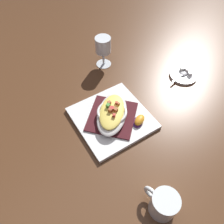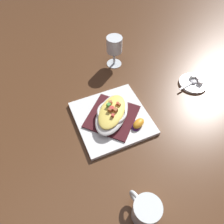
{
  "view_description": "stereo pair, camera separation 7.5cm",
  "coord_description": "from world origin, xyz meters",
  "px_view_note": "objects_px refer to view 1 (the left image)",
  "views": [
    {
      "loc": [
        0.35,
        0.35,
        0.69
      ],
      "look_at": [
        0.0,
        0.0,
        0.04
      ],
      "focal_mm": 35.82,
      "sensor_mm": 36.0,
      "label": 1
    },
    {
      "loc": [
        0.3,
        0.4,
        0.69
      ],
      "look_at": [
        0.0,
        0.0,
        0.04
      ],
      "focal_mm": 35.82,
      "sensor_mm": 36.0,
      "label": 2
    }
  ],
  "objects_px": {
    "orange_garnish": "(139,121)",
    "creamer_cup_0": "(190,73)",
    "creamer_saucer": "(183,75)",
    "creamer_cup_1": "(188,70)",
    "gratin_dish": "(112,113)",
    "square_plate": "(112,118)",
    "creamer_cup_2": "(182,69)",
    "spoon": "(183,74)",
    "stemmed_glass": "(103,47)",
    "coffee_mug": "(163,204)"
  },
  "relations": [
    {
      "from": "gratin_dish",
      "to": "creamer_cup_0",
      "type": "height_order",
      "value": "gratin_dish"
    },
    {
      "from": "spoon",
      "to": "stemmed_glass",
      "type": "bearing_deg",
      "value": -59.04
    },
    {
      "from": "gratin_dish",
      "to": "spoon",
      "type": "xyz_separation_m",
      "value": [
        -0.39,
        0.06,
        -0.03
      ]
    },
    {
      "from": "coffee_mug",
      "to": "stemmed_glass",
      "type": "xyz_separation_m",
      "value": [
        -0.33,
        -0.58,
        0.06
      ]
    },
    {
      "from": "creamer_cup_1",
      "to": "gratin_dish",
      "type": "bearing_deg",
      "value": -8.19
    },
    {
      "from": "orange_garnish",
      "to": "coffee_mug",
      "type": "bearing_deg",
      "value": 52.97
    },
    {
      "from": "square_plate",
      "to": "creamer_cup_2",
      "type": "height_order",
      "value": "creamer_cup_2"
    },
    {
      "from": "orange_garnish",
      "to": "square_plate",
      "type": "bearing_deg",
      "value": -59.05
    },
    {
      "from": "orange_garnish",
      "to": "creamer_cup_1",
      "type": "xyz_separation_m",
      "value": [
        -0.37,
        -0.03,
        -0.01
      ]
    },
    {
      "from": "spoon",
      "to": "orange_garnish",
      "type": "bearing_deg",
      "value": 4.83
    },
    {
      "from": "coffee_mug",
      "to": "creamer_cup_1",
      "type": "height_order",
      "value": "coffee_mug"
    },
    {
      "from": "spoon",
      "to": "creamer_cup_1",
      "type": "height_order",
      "value": "creamer_cup_1"
    },
    {
      "from": "orange_garnish",
      "to": "creamer_cup_2",
      "type": "relative_size",
      "value": 2.83
    },
    {
      "from": "square_plate",
      "to": "gratin_dish",
      "type": "height_order",
      "value": "gratin_dish"
    },
    {
      "from": "orange_garnish",
      "to": "spoon",
      "type": "xyz_separation_m",
      "value": [
        -0.33,
        -0.03,
        -0.01
      ]
    },
    {
      "from": "stemmed_glass",
      "to": "creamer_cup_2",
      "type": "distance_m",
      "value": 0.37
    },
    {
      "from": "square_plate",
      "to": "spoon",
      "type": "relative_size",
      "value": 2.6
    },
    {
      "from": "creamer_cup_0",
      "to": "creamer_saucer",
      "type": "bearing_deg",
      "value": -54.44
    },
    {
      "from": "creamer_cup_0",
      "to": "creamer_cup_2",
      "type": "bearing_deg",
      "value": -92.88
    },
    {
      "from": "creamer_cup_1",
      "to": "creamer_cup_2",
      "type": "relative_size",
      "value": 1.0
    },
    {
      "from": "creamer_cup_0",
      "to": "gratin_dish",
      "type": "bearing_deg",
      "value": -11.24
    },
    {
      "from": "spoon",
      "to": "creamer_cup_0",
      "type": "distance_m",
      "value": 0.03
    },
    {
      "from": "creamer_cup_2",
      "to": "stemmed_glass",
      "type": "bearing_deg",
      "value": -54.12
    },
    {
      "from": "creamer_saucer",
      "to": "creamer_cup_0",
      "type": "height_order",
      "value": "creamer_cup_0"
    },
    {
      "from": "stemmed_glass",
      "to": "creamer_saucer",
      "type": "xyz_separation_m",
      "value": [
        -0.19,
        0.31,
        -0.09
      ]
    },
    {
      "from": "coffee_mug",
      "to": "stemmed_glass",
      "type": "relative_size",
      "value": 0.78
    },
    {
      "from": "orange_garnish",
      "to": "creamer_cup_0",
      "type": "height_order",
      "value": "orange_garnish"
    },
    {
      "from": "square_plate",
      "to": "creamer_cup_0",
      "type": "relative_size",
      "value": 10.97
    },
    {
      "from": "coffee_mug",
      "to": "creamer_cup_2",
      "type": "bearing_deg",
      "value": -151.86
    },
    {
      "from": "creamer_cup_0",
      "to": "creamer_cup_2",
      "type": "distance_m",
      "value": 0.04
    },
    {
      "from": "creamer_saucer",
      "to": "creamer_cup_2",
      "type": "bearing_deg",
      "value": -131.31
    },
    {
      "from": "coffee_mug",
      "to": "creamer_cup_1",
      "type": "bearing_deg",
      "value": -154.08
    },
    {
      "from": "square_plate",
      "to": "creamer_cup_1",
      "type": "height_order",
      "value": "creamer_cup_1"
    },
    {
      "from": "gratin_dish",
      "to": "creamer_cup_2",
      "type": "bearing_deg",
      "value": 174.64
    },
    {
      "from": "stemmed_glass",
      "to": "creamer_cup_2",
      "type": "bearing_deg",
      "value": 125.88
    },
    {
      "from": "creamer_saucer",
      "to": "creamer_cup_0",
      "type": "distance_m",
      "value": 0.03
    },
    {
      "from": "spoon",
      "to": "gratin_dish",
      "type": "bearing_deg",
      "value": -8.63
    },
    {
      "from": "creamer_cup_1",
      "to": "creamer_cup_0",
      "type": "bearing_deg",
      "value": 61.34
    },
    {
      "from": "square_plate",
      "to": "coffee_mug",
      "type": "distance_m",
      "value": 0.35
    },
    {
      "from": "stemmed_glass",
      "to": "spoon",
      "type": "height_order",
      "value": "stemmed_glass"
    },
    {
      "from": "square_plate",
      "to": "creamer_cup_0",
      "type": "distance_m",
      "value": 0.42
    },
    {
      "from": "spoon",
      "to": "creamer_cup_1",
      "type": "distance_m",
      "value": 0.03
    },
    {
      "from": "creamer_cup_0",
      "to": "creamer_cup_1",
      "type": "relative_size",
      "value": 1.0
    },
    {
      "from": "orange_garnish",
      "to": "spoon",
      "type": "relative_size",
      "value": 0.67
    },
    {
      "from": "orange_garnish",
      "to": "creamer_cup_0",
      "type": "bearing_deg",
      "value": -179.06
    },
    {
      "from": "creamer_saucer",
      "to": "creamer_cup_1",
      "type": "bearing_deg",
      "value": 177.12
    },
    {
      "from": "creamer_saucer",
      "to": "spoon",
      "type": "distance_m",
      "value": 0.01
    },
    {
      "from": "creamer_saucer",
      "to": "coffee_mug",
      "type": "bearing_deg",
      "value": 27.21
    },
    {
      "from": "gratin_dish",
      "to": "creamer_cup_1",
      "type": "height_order",
      "value": "gratin_dish"
    },
    {
      "from": "gratin_dish",
      "to": "creamer_cup_1",
      "type": "relative_size",
      "value": 9.41
    }
  ]
}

